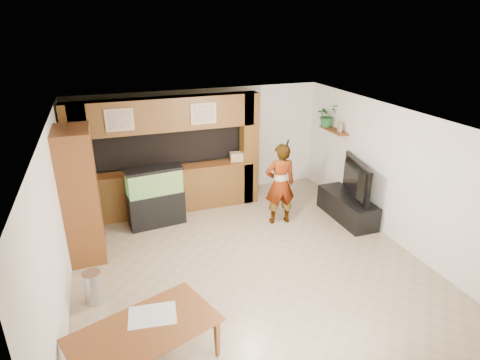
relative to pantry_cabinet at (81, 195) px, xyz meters
name	(u,v)px	position (x,y,z in m)	size (l,w,h in m)	color
floor	(247,260)	(2.70, -1.21, -1.20)	(6.50, 6.50, 0.00)	#9E866D
ceiling	(248,121)	(2.70, -1.21, 1.40)	(6.50, 6.50, 0.00)	white
wall_back	(200,143)	(2.70, 2.04, 0.10)	(6.00, 6.00, 0.00)	silver
wall_left	(57,224)	(-0.30, -1.21, 0.10)	(6.50, 6.50, 0.00)	silver
wall_right	(393,174)	(5.70, -1.21, 0.10)	(6.50, 6.50, 0.00)	silver
partition	(165,155)	(1.75, 1.42, 0.11)	(4.20, 0.99, 2.60)	brown
wall_clock	(57,163)	(-0.27, -0.21, 0.70)	(0.05, 0.25, 0.25)	black
wall_shelf	(334,130)	(5.55, 0.74, 0.50)	(0.25, 0.90, 0.04)	brown
pantry_cabinet	(81,195)	(0.00, 0.00, 0.00)	(0.60, 0.98, 2.41)	brown
trash_can	(93,287)	(0.07, -1.49, -0.94)	(0.29, 0.29, 0.53)	#B2B2B7
aquarium	(156,197)	(1.38, 0.74, -0.58)	(1.16, 0.43, 1.28)	black
tv_stand	(347,207)	(5.35, -0.37, -0.94)	(0.58, 1.58, 0.53)	black
television	(350,179)	(5.35, -0.37, -0.27)	(1.40, 0.18, 0.81)	black
photo_frame	(340,127)	(5.55, 0.50, 0.63)	(0.03, 0.17, 0.22)	tan
potted_plant	(327,115)	(5.52, 1.02, 0.79)	(0.49, 0.42, 0.54)	#245B2A
person	(280,184)	(3.88, -0.03, -0.32)	(0.64, 0.42, 1.76)	tan
microphone	(288,143)	(3.93, -0.19, 0.61)	(0.04, 0.04, 0.17)	black
dining_table	(148,350)	(0.70, -3.09, -0.89)	(1.76, 0.98, 0.62)	brown
newspaper_a	(152,315)	(0.82, -2.85, -0.58)	(0.59, 0.43, 0.01)	silver
counter_box	(237,157)	(3.35, 1.24, -0.06)	(0.31, 0.20, 0.20)	#A28358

